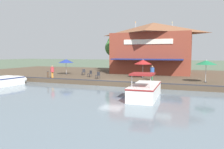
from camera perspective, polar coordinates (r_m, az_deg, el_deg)
name	(u,v)px	position (r m, az deg, el deg)	size (l,w,h in m)	color
ground_plane	(112,87)	(24.18, -0.11, -3.30)	(220.00, 220.00, 0.00)	#4C5B47
quay_deck	(136,75)	(34.58, 6.35, -0.20)	(22.00, 56.00, 0.60)	#4C3D2D
quay_edge_fender	(112,81)	(24.19, -0.02, -1.75)	(0.20, 50.40, 0.10)	#2D2D33
waterfront_restaurant	(153,47)	(36.20, 10.66, 6.96)	(10.98, 12.33, 8.38)	brown
patio_umbrella_far_corner	(143,62)	(28.16, 8.08, 3.26)	(2.27, 2.27, 2.35)	#B7B7B7
patio_umbrella_mid_patio_right	(66,61)	(33.61, -11.92, 3.49)	(2.25, 2.25, 2.32)	#B7B7B7
patio_umbrella_mid_patio_left	(206,62)	(25.50, 23.38, 2.91)	(2.21, 2.21, 2.42)	#B7B7B7
cafe_chair_back_row_seat	(84,72)	(31.89, -7.44, 0.72)	(0.51, 0.51, 0.85)	#2D2D33
cafe_chair_far_corner_seat	(98,75)	(26.97, -3.70, -0.10)	(0.51, 0.51, 0.85)	#2D2D33
cafe_chair_under_first_umbrella	(90,73)	(29.19, -5.74, 0.30)	(0.58, 0.58, 0.85)	#2D2D33
person_near_entrance	(52,70)	(28.67, -15.34, 1.06)	(0.45, 0.45, 1.59)	orange
person_mid_patio	(152,71)	(25.76, 10.46, 0.88)	(0.48, 0.48, 1.70)	#337547
motorboat_nearest_quay	(146,89)	(18.62, 8.92, -3.81)	(6.32, 2.27, 2.13)	white
mooring_post	(48,75)	(28.59, -16.42, -0.05)	(0.22, 0.22, 0.88)	#473323
tree_behind_restaurant	(117,46)	(41.80, 1.36, 7.41)	(4.78, 4.55, 6.93)	brown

